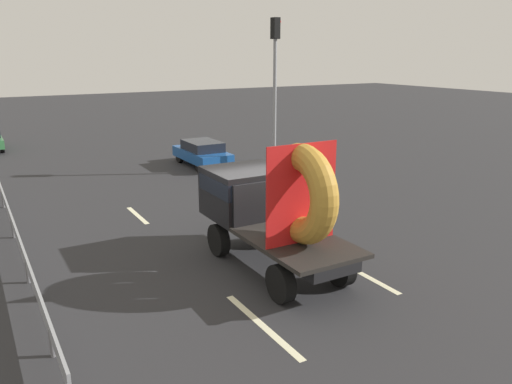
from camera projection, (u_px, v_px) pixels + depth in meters
name	position (u px, v px, depth m)	size (l,w,h in m)	color
ground_plane	(256.00, 258.00, 13.80)	(120.00, 120.00, 0.00)	#28282B
flatbed_truck	(267.00, 203.00, 13.07)	(2.02, 5.05, 3.46)	black
distant_sedan	(202.00, 152.00, 24.90)	(1.63, 3.80, 1.24)	black
traffic_light	(275.00, 76.00, 22.63)	(0.42, 0.36, 6.88)	gray
guardrail	(19.00, 240.00, 13.70)	(0.10, 14.34, 0.71)	gray
lane_dash_left_near	(262.00, 325.00, 10.42)	(2.94, 0.16, 0.01)	beige
lane_dash_left_far	(138.00, 215.00, 17.44)	(2.10, 0.16, 0.01)	beige
lane_dash_right_near	(370.00, 278.00, 12.59)	(2.02, 0.16, 0.01)	beige
lane_dash_right_far	(224.00, 199.00, 19.34)	(2.35, 0.16, 0.01)	beige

